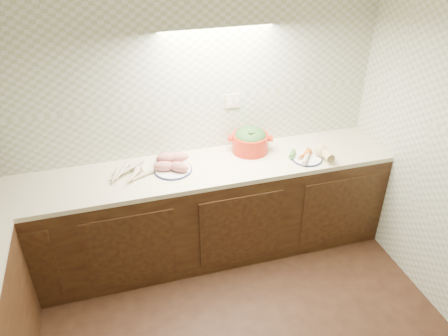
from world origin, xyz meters
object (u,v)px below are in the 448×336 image
object	(u,v)px
parsnip_pile	(128,176)
dutch_oven	(250,140)
sweet_potato_plate	(173,164)
veg_plate	(313,154)
onion_bowl	(165,160)

from	to	relation	value
parsnip_pile	dutch_oven	world-z (taller)	dutch_oven
sweet_potato_plate	veg_plate	distance (m)	1.17
parsnip_pile	sweet_potato_plate	bearing A→B (deg)	6.45
sweet_potato_plate	dutch_oven	world-z (taller)	dutch_oven
onion_bowl	veg_plate	bearing A→B (deg)	-12.14
sweet_potato_plate	onion_bowl	xyz separation A→B (m)	(-0.05, 0.11, -0.01)
onion_bowl	dutch_oven	world-z (taller)	dutch_oven
parsnip_pile	veg_plate	world-z (taller)	veg_plate
onion_bowl	dutch_oven	size ratio (longest dim) A/B	0.37
parsnip_pile	dutch_oven	size ratio (longest dim) A/B	0.97
onion_bowl	dutch_oven	bearing A→B (deg)	0.87
veg_plate	parsnip_pile	bearing A→B (deg)	175.91
parsnip_pile	onion_bowl	size ratio (longest dim) A/B	2.64
parsnip_pile	onion_bowl	world-z (taller)	onion_bowl
parsnip_pile	veg_plate	xyz separation A→B (m)	(1.52, -0.11, 0.01)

